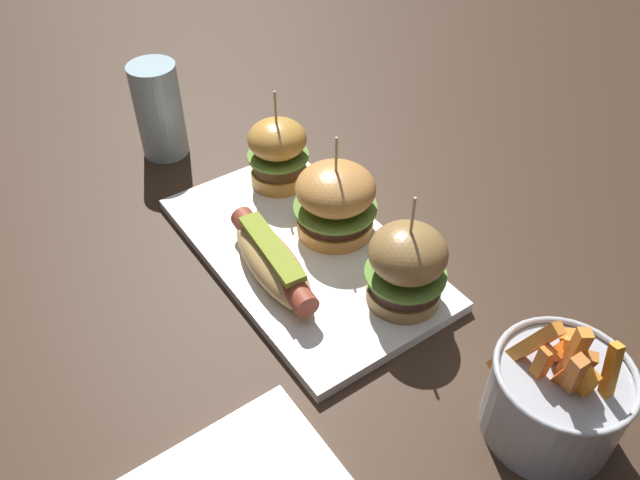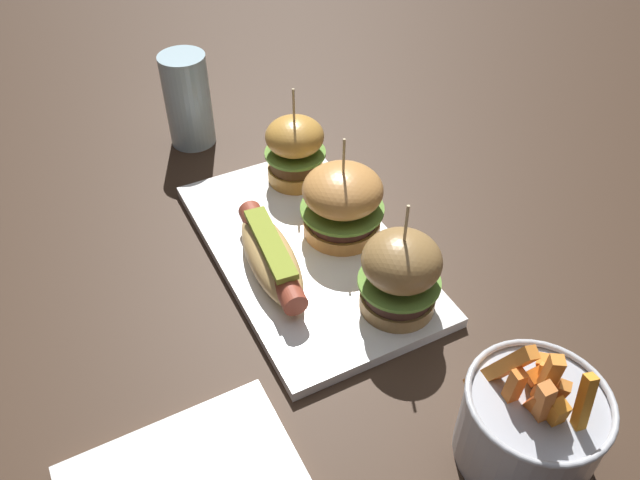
{
  "view_description": "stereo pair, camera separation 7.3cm",
  "coord_description": "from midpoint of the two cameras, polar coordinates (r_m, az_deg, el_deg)",
  "views": [
    {
      "loc": [
        0.48,
        -0.31,
        0.54
      ],
      "look_at": [
        0.04,
        0.0,
        0.05
      ],
      "focal_mm": 35.76,
      "sensor_mm": 36.0,
      "label": 1
    },
    {
      "loc": [
        0.52,
        -0.24,
        0.54
      ],
      "look_at": [
        0.04,
        0.0,
        0.05
      ],
      "focal_mm": 35.76,
      "sensor_mm": 36.0,
      "label": 2
    }
  ],
  "objects": [
    {
      "name": "fries_bucket",
      "position": [
        0.62,
        17.14,
        -13.49
      ],
      "size": [
        0.13,
        0.13,
        0.14
      ],
      "color": "#A8AAB2",
      "rests_on": "ground"
    },
    {
      "name": "hot_dog",
      "position": [
        0.73,
        -7.14,
        -1.98
      ],
      "size": [
        0.17,
        0.07,
        0.05
      ],
      "color": "tan",
      "rests_on": "platter_main"
    },
    {
      "name": "water_glass",
      "position": [
        0.96,
        -16.37,
        10.98
      ],
      "size": [
        0.07,
        0.07,
        0.14
      ],
      "primitive_type": "cylinder",
      "color": "silver",
      "rests_on": "ground"
    },
    {
      "name": "slider_center",
      "position": [
        0.77,
        -1.32,
        3.47
      ],
      "size": [
        0.1,
        0.1,
        0.14
      ],
      "color": "#D48F49",
      "rests_on": "platter_main"
    },
    {
      "name": "slider_right",
      "position": [
        0.68,
        4.75,
        -2.42
      ],
      "size": [
        0.09,
        0.09,
        0.14
      ],
      "color": "olive",
      "rests_on": "platter_main"
    },
    {
      "name": "slider_left",
      "position": [
        0.86,
        -6.25,
        7.7
      ],
      "size": [
        0.08,
        0.08,
        0.14
      ],
      "color": "gold",
      "rests_on": "platter_main"
    },
    {
      "name": "platter_main",
      "position": [
        0.78,
        -4.21,
        -1.16
      ],
      "size": [
        0.37,
        0.21,
        0.01
      ],
      "primitive_type": "cube",
      "color": "white",
      "rests_on": "ground"
    },
    {
      "name": "ground_plane",
      "position": [
        0.79,
        -4.18,
        -1.53
      ],
      "size": [
        3.0,
        3.0,
        0.0
      ],
      "primitive_type": "plane",
      "color": "#382619"
    }
  ]
}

